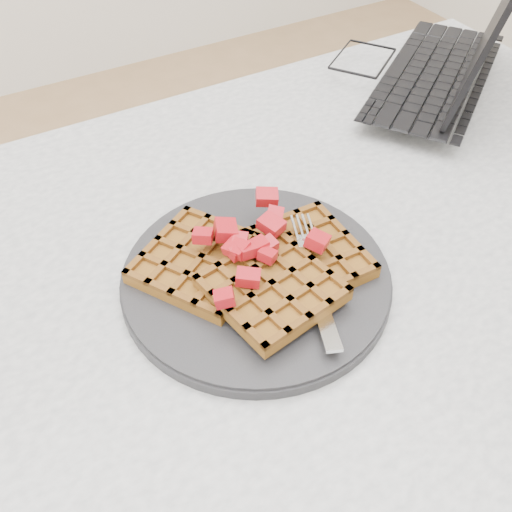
# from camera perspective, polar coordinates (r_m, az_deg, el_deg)

# --- Properties ---
(table) EXTENTS (1.20, 0.80, 0.75)m
(table) POSITION_cam_1_polar(r_m,az_deg,el_deg) (0.72, 4.28, -6.99)
(table) COLOR silver
(table) RESTS_ON ground
(plate) EXTENTS (0.28, 0.28, 0.02)m
(plate) POSITION_cam_1_polar(r_m,az_deg,el_deg) (0.60, -0.00, -2.14)
(plate) COLOR black
(plate) RESTS_ON table
(waffles) EXTENTS (0.24, 0.22, 0.03)m
(waffles) POSITION_cam_1_polar(r_m,az_deg,el_deg) (0.59, 0.20, -1.10)
(waffles) COLOR brown
(waffles) RESTS_ON plate
(strawberry_pile) EXTENTS (0.15, 0.15, 0.02)m
(strawberry_pile) POSITION_cam_1_polar(r_m,az_deg,el_deg) (0.57, -0.00, 0.99)
(strawberry_pile) COLOR maroon
(strawberry_pile) RESTS_ON waffles
(fork) EXTENTS (0.09, 0.18, 0.02)m
(fork) POSITION_cam_1_polar(r_m,az_deg,el_deg) (0.59, 5.61, -2.04)
(fork) COLOR silver
(fork) RESTS_ON plate
(laptop) EXTENTS (0.43, 0.41, 0.25)m
(laptop) POSITION_cam_1_polar(r_m,az_deg,el_deg) (0.96, 15.98, 18.11)
(laptop) COLOR black
(laptop) RESTS_ON table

